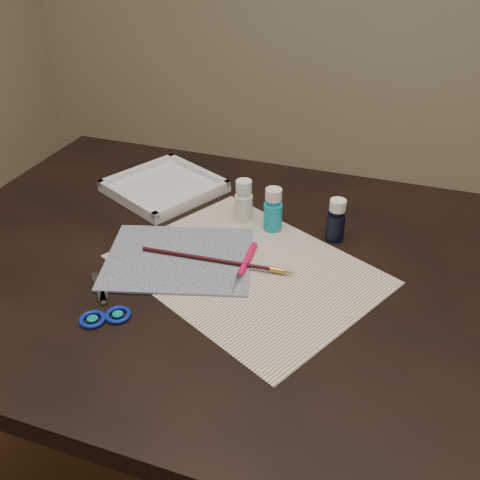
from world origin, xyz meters
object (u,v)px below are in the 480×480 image
(paint_bottle_navy, at_px, (336,220))
(paint_bottle_cyan, at_px, (273,210))
(canvas, at_px, (179,258))
(paint_bottle_white, at_px, (244,201))
(scissors, at_px, (99,298))
(palette_tray, at_px, (164,186))
(paper, at_px, (247,269))

(paint_bottle_navy, bearing_deg, paint_bottle_cyan, -177.61)
(canvas, xyz_separation_m, paint_bottle_navy, (0.27, 0.17, 0.04))
(paint_bottle_white, distance_m, scissors, 0.38)
(paint_bottle_navy, height_order, scissors, paint_bottle_navy)
(paint_bottle_white, distance_m, paint_bottle_cyan, 0.07)
(paint_bottle_navy, relative_size, palette_tray, 0.40)
(paint_bottle_navy, distance_m, palette_tray, 0.43)
(paper, height_order, palette_tray, palette_tray)
(canvas, height_order, paint_bottle_white, paint_bottle_white)
(canvas, bearing_deg, paint_bottle_white, 69.21)
(canvas, distance_m, palette_tray, 0.29)
(paint_bottle_cyan, xyz_separation_m, scissors, (-0.22, -0.33, -0.04))
(paper, bearing_deg, paint_bottle_white, 111.15)
(canvas, xyz_separation_m, paint_bottle_white, (0.07, 0.18, 0.04))
(palette_tray, bearing_deg, paint_bottle_navy, -10.12)
(canvas, relative_size, paint_bottle_white, 2.95)
(paint_bottle_cyan, distance_m, paint_bottle_navy, 0.13)
(canvas, relative_size, palette_tray, 1.24)
(paint_bottle_white, bearing_deg, canvas, -110.79)
(paper, xyz_separation_m, paint_bottle_white, (-0.07, 0.17, 0.05))
(canvas, bearing_deg, paint_bottle_navy, 32.58)
(scissors, bearing_deg, paint_bottle_white, -65.82)
(paint_bottle_white, relative_size, palette_tray, 0.42)
(paper, bearing_deg, scissors, -141.55)
(scissors, bearing_deg, paint_bottle_navy, -88.83)
(paint_bottle_white, distance_m, palette_tray, 0.23)
(paper, relative_size, paint_bottle_cyan, 4.86)
(canvas, bearing_deg, palette_tray, 121.44)
(palette_tray, bearing_deg, paint_bottle_white, -16.15)
(paint_bottle_cyan, bearing_deg, scissors, -124.01)
(canvas, relative_size, paint_bottle_cyan, 2.92)
(paper, distance_m, palette_tray, 0.37)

